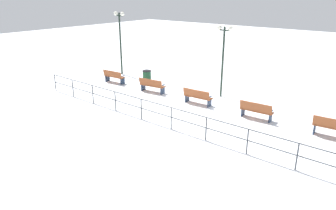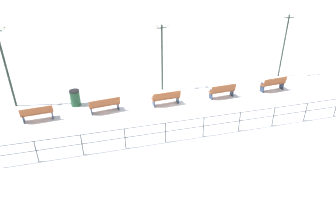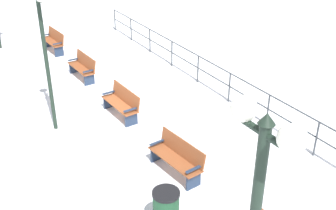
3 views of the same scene
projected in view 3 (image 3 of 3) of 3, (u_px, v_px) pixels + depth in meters
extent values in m
plane|color=white|center=(118.00, 117.00, 13.31)|extent=(80.00, 80.00, 0.00)
cube|color=brown|center=(52.00, 42.00, 18.36)|extent=(0.56, 1.67, 0.04)
cube|color=brown|center=(56.00, 35.00, 18.36)|extent=(0.25, 1.65, 0.46)
cube|color=#23334C|center=(47.00, 42.00, 18.99)|extent=(0.39, 0.08, 0.46)
cube|color=#23334C|center=(59.00, 51.00, 17.94)|extent=(0.39, 0.08, 0.46)
cube|color=#23334C|center=(45.00, 35.00, 18.82)|extent=(0.39, 0.10, 0.04)
cube|color=#23334C|center=(57.00, 44.00, 17.77)|extent=(0.39, 0.10, 0.04)
cube|color=brown|center=(81.00, 68.00, 15.78)|extent=(0.53, 1.62, 0.04)
cube|color=brown|center=(86.00, 61.00, 15.77)|extent=(0.22, 1.60, 0.46)
cube|color=#23334C|center=(74.00, 67.00, 16.39)|extent=(0.39, 0.07, 0.42)
cube|color=#23334C|center=(89.00, 79.00, 15.36)|extent=(0.39, 0.07, 0.42)
cube|color=#23334C|center=(73.00, 60.00, 16.23)|extent=(0.39, 0.09, 0.04)
cube|color=#23334C|center=(88.00, 71.00, 15.20)|extent=(0.39, 0.09, 0.04)
cube|color=brown|center=(120.00, 104.00, 13.16)|extent=(0.57, 1.66, 0.04)
cube|color=brown|center=(126.00, 95.00, 13.16)|extent=(0.22, 1.63, 0.46)
cube|color=#23334C|center=(110.00, 102.00, 13.78)|extent=(0.42, 0.08, 0.42)
cube|color=#23334C|center=(131.00, 119.00, 12.73)|extent=(0.42, 0.08, 0.42)
cube|color=#23334C|center=(108.00, 93.00, 13.62)|extent=(0.43, 0.10, 0.04)
cube|color=#23334C|center=(130.00, 110.00, 12.56)|extent=(0.43, 0.10, 0.04)
cube|color=brown|center=(175.00, 159.00, 10.49)|extent=(0.67, 1.71, 0.04)
cube|color=brown|center=(182.00, 148.00, 10.51)|extent=(0.31, 1.67, 0.44)
cube|color=#23334C|center=(158.00, 153.00, 11.11)|extent=(0.43, 0.10, 0.43)
cube|color=#23334C|center=(193.00, 180.00, 10.07)|extent=(0.43, 0.10, 0.43)
cube|color=#23334C|center=(157.00, 143.00, 10.94)|extent=(0.43, 0.12, 0.04)
cube|color=#23334C|center=(193.00, 169.00, 9.91)|extent=(0.43, 0.12, 0.04)
cylinder|color=#1E2D23|center=(47.00, 66.00, 11.76)|extent=(0.11, 0.11, 4.00)
cylinder|color=#1E2D23|center=(265.00, 134.00, 4.15)|extent=(0.08, 0.69, 0.08)
sphere|color=white|center=(244.00, 109.00, 4.35)|extent=(0.29, 0.29, 0.29)
sphere|color=white|center=(292.00, 139.00, 3.82)|extent=(0.29, 0.29, 0.29)
cone|color=#1E2D23|center=(267.00, 118.00, 4.06)|extent=(0.18, 0.18, 0.12)
cylinder|color=#383D42|center=(115.00, 20.00, 21.15)|extent=(0.05, 0.05, 1.04)
cylinder|color=#383D42|center=(131.00, 30.00, 19.72)|extent=(0.05, 0.05, 1.04)
cylinder|color=#383D42|center=(150.00, 41.00, 18.29)|extent=(0.05, 0.05, 1.04)
cylinder|color=#383D42|center=(172.00, 54.00, 16.86)|extent=(0.05, 0.05, 1.04)
cylinder|color=#383D42|center=(198.00, 69.00, 15.43)|extent=(0.05, 0.05, 1.04)
cylinder|color=#383D42|center=(229.00, 88.00, 14.01)|extent=(0.05, 0.05, 1.04)
cylinder|color=#383D42|center=(268.00, 111.00, 12.58)|extent=(0.05, 0.05, 1.04)
cylinder|color=#383D42|center=(316.00, 139.00, 11.15)|extent=(0.05, 0.05, 1.04)
cylinder|color=#383D42|center=(214.00, 64.00, 14.48)|extent=(0.04, 16.79, 0.04)
cylinder|color=#383D42|center=(213.00, 77.00, 14.70)|extent=(0.04, 16.79, 0.04)
cylinder|color=black|center=(166.00, 193.00, 8.58)|extent=(0.58, 0.58, 0.06)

